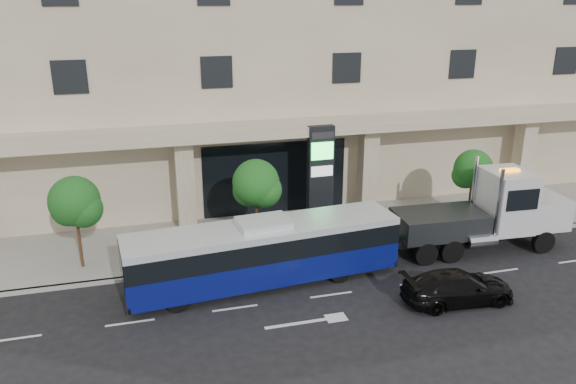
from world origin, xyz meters
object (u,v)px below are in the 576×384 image
at_px(black_sedan, 458,287).
at_px(signage_pylon, 320,176).
at_px(tow_truck, 488,214).
at_px(city_bus, 264,251).

xyz_separation_m(black_sedan, signage_pylon, (-2.87, 8.86, 2.21)).
height_order(tow_truck, black_sedan, tow_truck).
bearing_deg(tow_truck, black_sedan, -131.11).
distance_m(tow_truck, signage_pylon, 8.41).
xyz_separation_m(tow_truck, signage_pylon, (-6.93, 4.65, 1.07)).
bearing_deg(city_bus, black_sedan, -31.76).
distance_m(black_sedan, signage_pylon, 9.57).
bearing_deg(signage_pylon, tow_truck, -35.15).
relative_size(city_bus, tow_truck, 1.22).
distance_m(city_bus, signage_pylon, 6.92).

